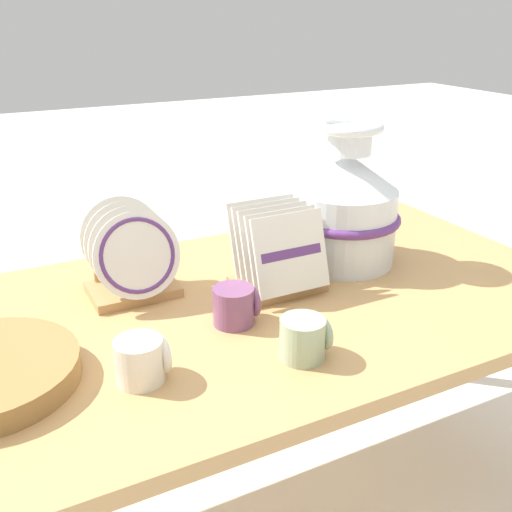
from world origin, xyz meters
TOP-DOWN VIEW (x-y plane):
  - ground_plane at (0.00, 0.00)m, footprint 14.00×14.00m
  - display_table at (0.00, 0.00)m, footprint 1.56×0.86m
  - ceramic_vase at (0.31, 0.10)m, footprint 0.28×0.28m
  - dish_rack_round_plates at (-0.24, 0.15)m, footprint 0.20×0.19m
  - dish_rack_square_plates at (0.07, 0.04)m, footprint 0.20×0.18m
  - mug_sage_glaze at (-0.03, -0.25)m, footprint 0.10×0.09m
  - mug_plum_glaze at (-0.09, -0.07)m, footprint 0.10×0.09m
  - mug_cream_glaze at (-0.32, -0.19)m, footprint 0.10×0.09m

SIDE VIEW (x-z plane):
  - ground_plane at x=0.00m, z-range 0.00..0.00m
  - display_table at x=0.00m, z-range 0.25..0.88m
  - mug_sage_glaze at x=-0.03m, z-range 0.62..0.71m
  - mug_plum_glaze at x=-0.09m, z-range 0.62..0.71m
  - mug_cream_glaze at x=-0.32m, z-range 0.62..0.71m
  - dish_rack_square_plates at x=0.07m, z-range 0.60..0.80m
  - dish_rack_round_plates at x=-0.24m, z-range 0.60..0.82m
  - ceramic_vase at x=0.31m, z-range 0.60..0.96m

